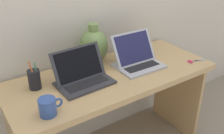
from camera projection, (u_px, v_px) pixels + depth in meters
name	position (u px, v px, depth m)	size (l,w,h in m)	color
desk	(112.00, 94.00, 1.79)	(1.40, 0.58, 0.72)	tan
laptop_left	(82.00, 74.00, 1.60)	(0.34, 0.24, 0.21)	#333338
laptop_right	(136.00, 57.00, 1.81)	(0.32, 0.25, 0.22)	#B2B2B7
green_vase	(94.00, 45.00, 1.83)	(0.20, 0.20, 0.28)	#75934C
coffee_mug	(48.00, 107.00, 1.31)	(0.13, 0.09, 0.09)	#335199
pen_cup	(34.00, 79.00, 1.53)	(0.07, 0.07, 0.19)	black
scissors	(193.00, 61.00, 1.88)	(0.15, 0.07, 0.01)	#B7B7BC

